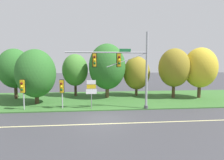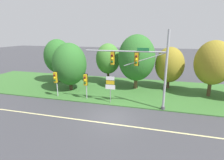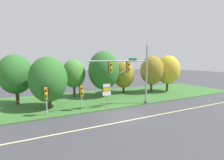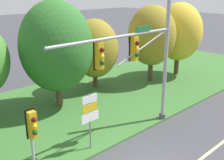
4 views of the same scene
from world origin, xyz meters
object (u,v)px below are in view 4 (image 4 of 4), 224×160
route_sign_post (90,114)px  tree_right_far (152,36)px  pedestrian_signal_further_along (32,128)px  tree_tall_centre (95,49)px  traffic_signal_mast (142,56)px  tree_mid_verge (56,47)px  tree_furthest_back (179,32)px

route_sign_post → tree_right_far: bearing=24.6°
pedestrian_signal_further_along → route_sign_post: (2.91, -0.29, -0.17)m
tree_tall_centre → route_sign_post: bearing=-131.6°
traffic_signal_mast → route_sign_post: 4.10m
pedestrian_signal_further_along → tree_tall_centre: (9.11, 6.68, 1.11)m
tree_mid_verge → tree_right_far: (8.76, -0.89, -0.14)m
traffic_signal_mast → tree_tall_centre: size_ratio=1.46×
tree_right_far → tree_furthest_back: 3.37m
route_sign_post → tree_tall_centre: 9.41m
tree_tall_centre → tree_right_far: size_ratio=0.85×
traffic_signal_mast → route_sign_post: bearing=173.3°
pedestrian_signal_further_along → tree_tall_centre: tree_tall_centre is taller
traffic_signal_mast → tree_right_far: traffic_signal_mast is taller
route_sign_post → tree_right_far: tree_right_far is taller
traffic_signal_mast → tree_tall_centre: 7.99m
traffic_signal_mast → pedestrian_signal_further_along: bearing=173.8°
tree_tall_centre → tree_furthest_back: (7.88, -2.47, 0.78)m
pedestrian_signal_further_along → tree_mid_verge: tree_mid_verge is taller
tree_tall_centre → tree_right_far: tree_right_far is taller
pedestrian_signal_further_along → route_sign_post: route_sign_post is taller
tree_right_far → tree_tall_centre: bearing=155.6°
tree_right_far → tree_furthest_back: size_ratio=0.99×
tree_mid_verge → tree_right_far: tree_mid_verge is taller
pedestrian_signal_further_along → tree_right_far: 14.52m
traffic_signal_mast → tree_right_far: 9.13m
pedestrian_signal_further_along → tree_furthest_back: (16.99, 4.21, 1.89)m
route_sign_post → tree_tall_centre: tree_tall_centre is taller
tree_mid_verge → traffic_signal_mast: bearing=-77.8°
tree_furthest_back → route_sign_post: bearing=-162.3°
tree_mid_verge → tree_tall_centre: tree_mid_verge is taller
tree_tall_centre → traffic_signal_mast: bearing=-111.5°
tree_furthest_back → tree_tall_centre: bearing=162.6°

